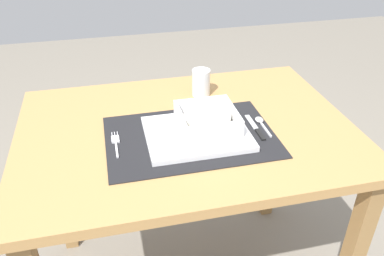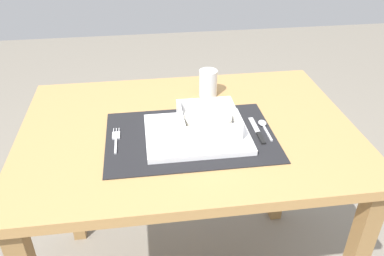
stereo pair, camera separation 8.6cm
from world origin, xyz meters
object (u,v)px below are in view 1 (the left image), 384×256
Objects in this scene: porridge_bowl at (207,120)px; butter_knife at (256,129)px; drinking_glass at (201,84)px; fork at (116,142)px; dining_table at (187,155)px; spoon at (261,122)px.

porridge_bowl is 1.16× the size of butter_knife.
drinking_glass is at bearing 79.93° from porridge_bowl.
porridge_bowl is 0.15m from butter_knife.
fork is 1.40× the size of drinking_glass.
fork reaches higher than dining_table.
fork is (-0.26, -0.00, -0.03)m from porridge_bowl.
drinking_glass is at bearing 107.20° from butter_knife.
drinking_glass reaches higher than butter_knife.
fork is 1.18× the size of spoon.
drinking_glass is (-0.10, 0.26, 0.03)m from butter_knife.
porridge_bowl is (0.05, -0.04, 0.14)m from dining_table.
dining_table is at bearing 12.70° from fork.
porridge_bowl is 0.24m from drinking_glass.
dining_table is 0.26m from drinking_glass.
drinking_glass is (0.04, 0.23, 0.00)m from porridge_bowl.
spoon is at bearing 2.68° from porridge_bowl.
spoon is (0.17, 0.01, -0.03)m from porridge_bowl.
spoon is at bearing -8.65° from dining_table.
porridge_bowl reaches higher than dining_table.
porridge_bowl is at bearing 179.25° from spoon.
fork is at bearing 172.46° from butter_knife.
porridge_bowl is at bearing 166.30° from butter_knife.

